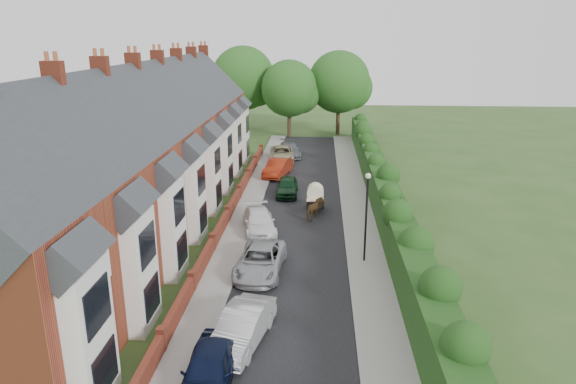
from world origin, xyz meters
name	(u,v)px	position (x,y,z in m)	size (l,w,h in m)	color
ground	(300,295)	(0.00, 0.00, 0.00)	(140.00, 140.00, 0.00)	#2D4C1E
road	(300,218)	(-0.50, 11.00, 0.01)	(6.00, 58.00, 0.02)	black
pavement_hedge_side	(359,218)	(3.60, 11.00, 0.06)	(2.20, 58.00, 0.12)	gray
pavement_house_side	(245,216)	(-4.35, 11.00, 0.06)	(1.70, 58.00, 0.12)	gray
kerb_hedge_side	(344,218)	(2.55, 11.00, 0.07)	(0.18, 58.00, 0.13)	gray
kerb_house_side	(256,216)	(-3.55, 11.00, 0.07)	(0.18, 58.00, 0.13)	gray
hedge	(387,197)	(5.40, 11.00, 1.60)	(2.10, 58.00, 2.85)	#163A12
terrace_row	(143,156)	(-10.87, 9.98, 4.47)	(9.05, 40.50, 11.50)	#9B4527
garden_wall_row	(228,215)	(-5.35, 10.00, 0.46)	(0.35, 40.35, 1.10)	brown
lamppost	(367,206)	(3.40, 4.00, 3.30)	(0.32, 0.32, 5.16)	black
tree_far_left	(292,90)	(-2.65, 40.08, 5.71)	(7.14, 6.80, 9.29)	#332316
tree_far_right	(342,84)	(3.39, 42.08, 6.31)	(7.98, 7.60, 10.31)	#332316
tree_far_back	(247,80)	(-8.59, 43.08, 6.62)	(8.40, 8.00, 10.82)	#332316
car_navy	(209,369)	(-3.00, -7.01, 0.75)	(1.78, 4.41, 1.50)	black
car_silver_a	(242,327)	(-2.23, -4.20, 0.75)	(1.59, 4.55, 1.50)	#AFAFB4
car_silver_b	(260,260)	(-2.24, 2.35, 0.70)	(2.33, 5.06, 1.41)	#9D9FA3
car_white	(259,221)	(-3.00, 8.27, 0.68)	(1.90, 4.68, 1.36)	white
car_green	(287,186)	(-1.71, 16.20, 0.69)	(1.64, 4.08, 1.39)	black
car_red	(278,168)	(-2.91, 21.80, 0.76)	(1.61, 4.61, 1.52)	maroon
car_beige	(282,154)	(-2.97, 27.40, 0.72)	(2.40, 5.21, 1.45)	tan
car_grey	(290,149)	(-2.33, 29.56, 0.71)	(1.99, 4.89, 1.42)	#5B5D63
horse	(315,209)	(0.55, 10.71, 0.73)	(0.79, 1.73, 1.46)	#47331A
horse_cart	(315,196)	(0.55, 12.57, 1.14)	(1.25, 2.75, 1.99)	black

